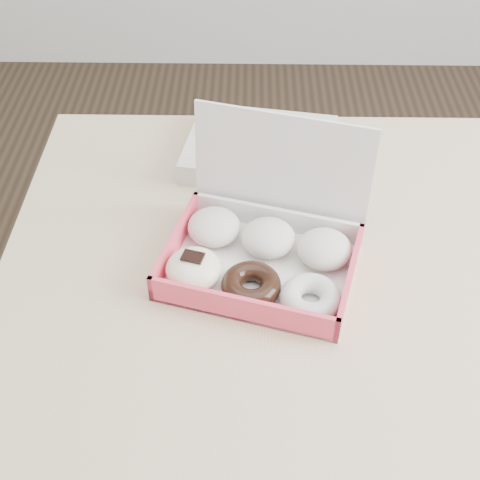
{
  "coord_description": "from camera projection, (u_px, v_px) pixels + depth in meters",
  "views": [
    {
      "loc": [
        -0.22,
        -0.72,
        1.47
      ],
      "look_at": [
        -0.23,
        -0.04,
        0.83
      ],
      "focal_mm": 50.0,
      "sensor_mm": 36.0,
      "label": 1
    }
  ],
  "objects": [
    {
      "name": "table",
      "position": [
        387.0,
        297.0,
        1.07
      ],
      "size": [
        1.2,
        0.8,
        0.75
      ],
      "color": "tan",
      "rests_on": "ground"
    },
    {
      "name": "newspapers",
      "position": [
        261.0,
        149.0,
        1.19
      ],
      "size": [
        0.29,
        0.24,
        0.04
      ],
      "primitive_type": "cube",
      "rotation": [
        0.0,
        0.0,
        -0.17
      ],
      "color": "white",
      "rests_on": "table"
    },
    {
      "name": "donut_box",
      "position": [
        261.0,
        249.0,
        0.99
      ],
      "size": [
        0.32,
        0.29,
        0.2
      ],
      "rotation": [
        0.0,
        0.0,
        -0.27
      ],
      "color": "white",
      "rests_on": "table"
    }
  ]
}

